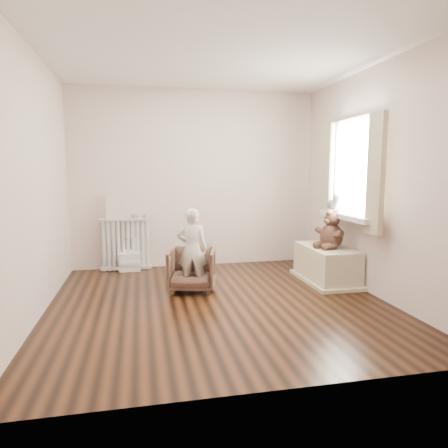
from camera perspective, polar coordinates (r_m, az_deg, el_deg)
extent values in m
cube|color=black|center=(4.43, -0.72, -11.13)|extent=(3.60, 3.60, 0.01)
cube|color=white|center=(4.36, -0.78, 23.26)|extent=(3.60, 3.60, 0.01)
cube|color=silver|center=(5.97, -4.09, 6.42)|extent=(3.60, 0.02, 2.60)
cube|color=silver|center=(2.46, 7.38, 4.60)|extent=(3.60, 0.02, 2.60)
cube|color=silver|center=(4.24, -25.48, 5.19)|extent=(0.02, 3.60, 2.60)
cube|color=silver|center=(4.88, 20.60, 5.67)|extent=(0.02, 3.60, 2.60)
cube|color=white|center=(5.11, 18.49, 7.52)|extent=(0.03, 0.90, 1.10)
cube|color=silver|center=(5.10, 17.34, 1.03)|extent=(0.22, 1.10, 0.06)
cube|color=beige|center=(4.57, 20.87, 6.69)|extent=(0.06, 0.26, 1.30)
cube|color=beige|center=(5.56, 14.50, 7.03)|extent=(0.06, 0.26, 1.30)
cube|color=silver|center=(5.90, -13.85, -2.70)|extent=(0.71, 0.14, 0.75)
cube|color=beige|center=(5.83, -15.51, 2.42)|extent=(0.20, 0.02, 0.34)
cylinder|color=#A59E8C|center=(5.84, -12.66, 1.08)|extent=(0.09, 0.09, 0.05)
cylinder|color=#A59E8C|center=(5.84, -11.15, 1.10)|extent=(0.08, 0.08, 0.05)
cube|color=silver|center=(5.89, -13.33, -3.84)|extent=(0.30, 0.21, 0.47)
imported|color=brown|center=(4.82, -4.60, -6.48)|extent=(0.65, 0.66, 0.50)
imported|color=silver|center=(4.72, -4.56, -3.61)|extent=(0.40, 0.31, 0.98)
cube|color=beige|center=(5.35, 14.40, -5.86)|extent=(0.51, 0.97, 0.46)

